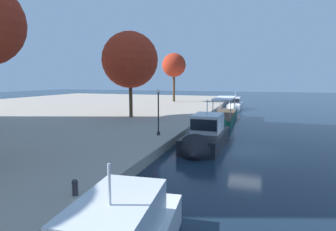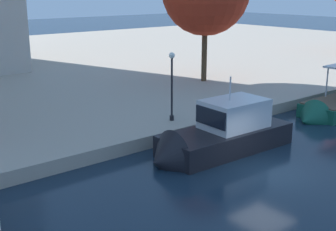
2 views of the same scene
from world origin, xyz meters
name	(u,v)px [view 2 (image 2 of 2)]	position (x,y,z in m)	size (l,w,h in m)	color
ground_plane	(265,172)	(0.00, 0.00, 0.00)	(220.00, 220.00, 0.00)	#142333
dock_promenade	(6,69)	(0.00, 33.42, 0.36)	(120.00, 55.00, 0.72)	#A39989
motor_yacht_2	(218,138)	(0.16, 3.29, 0.76)	(8.52, 3.11, 4.92)	black
lamp_post	(172,82)	(0.49, 7.48, 3.02)	(0.35, 0.35, 4.06)	black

